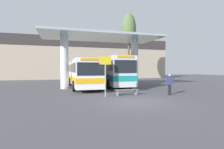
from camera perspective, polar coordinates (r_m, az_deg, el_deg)
ground_plane at (r=11.33m, az=7.47°, el=-8.85°), size 100.00×100.00×0.00m
townhouse_backdrop at (r=37.68m, az=-9.64°, el=6.40°), size 40.00×0.58×8.89m
station_canopy at (r=20.17m, az=-3.43°, el=9.67°), size 13.19×5.85×5.90m
transit_bus_left_bay at (r=19.98m, az=-9.36°, el=0.66°), size 2.84×10.52×3.07m
transit_bus_center_bay at (r=21.96m, az=-0.09°, el=1.27°), size 3.00×11.10×3.43m
waiting_bench_near_pillar at (r=14.07m, az=4.83°, el=-5.34°), size 1.96×0.44×0.46m
info_sign_platform at (r=13.09m, az=-2.19°, el=2.10°), size 0.90×0.09×3.04m
pedestrian_waiting at (r=14.73m, az=18.30°, el=-2.43°), size 0.63×0.28×1.69m
poplar_tree_behind_left at (r=31.30m, az=5.50°, el=14.30°), size 2.51×2.51×11.77m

